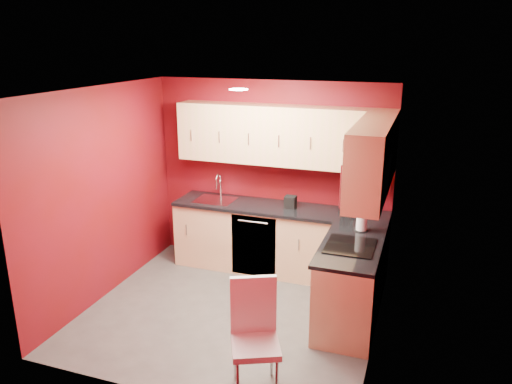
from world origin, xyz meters
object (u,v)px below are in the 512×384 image
Objects in this scene: napkin_holder at (290,202)px; paper_towel at (362,219)px; dining_chair at (255,340)px; coffee_maker at (347,202)px; microwave at (366,179)px; sink at (216,197)px.

napkin_holder is 0.55× the size of paper_towel.
coffee_maker is at bearing 56.95° from dining_chair.
napkin_holder is at bearing 152.13° from paper_towel.
dining_chair is (-0.69, -1.36, -1.15)m from microwave.
microwave reaches higher than coffee_maker.
sink is at bearing -174.23° from coffee_maker.
napkin_holder is at bearing 0.72° from sink.
paper_towel is (0.98, -0.52, 0.06)m from napkin_holder.
paper_towel is at bearing -13.98° from sink.
napkin_holder is at bearing 135.88° from microwave.
sink reaches higher than coffee_maker.
sink reaches higher than dining_chair.
paper_towel is 2.03m from dining_chair.
sink reaches higher than napkin_holder.
sink is at bearing 166.02° from paper_towel.
microwave is 1.46× the size of sink.
microwave is 2.43m from sink.
dining_chair is at bearing -95.27° from coffee_maker.
paper_towel is at bearing 46.74° from dining_chair.
dining_chair is at bearing -117.03° from microwave.
paper_towel reaches higher than dining_chair.
coffee_maker is (-0.34, 1.09, -0.61)m from microwave.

